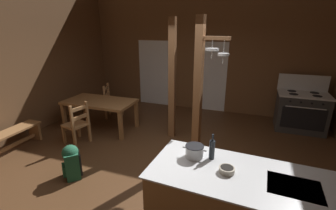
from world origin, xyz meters
TOP-DOWN VIEW (x-y plane):
  - ground_plane at (0.00, 0.00)m, footprint 7.67×7.86m
  - wall_back at (0.00, 3.60)m, footprint 7.67×0.14m
  - glazed_door_back_left at (-1.55, 3.53)m, footprint 1.00×0.01m
  - glazed_panel_back_right at (0.34, 3.53)m, footprint 0.84×0.01m
  - kitchen_island at (1.50, -1.00)m, footprint 2.21×1.07m
  - stove_range at (2.67, 2.86)m, footprint 1.14×0.82m
  - support_post_with_pot_rack at (0.57, 0.74)m, footprint 0.60×0.26m
  - support_post_center at (-0.19, 1.42)m, footprint 0.14×0.14m
  - dining_table at (-2.00, 1.21)m, footprint 1.71×0.91m
  - ladderback_chair_near_window at (-2.01, 0.36)m, footprint 0.53×0.53m
  - ladderback_chair_by_post at (-2.18, 2.00)m, footprint 0.56×0.56m
  - bench_along_left_wall at (-3.07, -0.45)m, footprint 0.37×1.40m
  - backpack at (-1.27, -0.67)m, footprint 0.38×0.39m
  - stockpot_on_counter at (0.86, -0.81)m, footprint 0.30×0.23m
  - mixing_bowl_on_counter at (1.28, -1.00)m, footprint 0.18×0.18m
  - bottle_tall_on_counter at (1.07, -0.77)m, footprint 0.07×0.07m

SIDE VIEW (x-z plane):
  - ground_plane at x=0.00m, z-range -0.10..0.00m
  - bench_along_left_wall at x=-3.07m, z-range 0.08..0.52m
  - backpack at x=-1.27m, z-range 0.02..0.61m
  - ladderback_chair_near_window at x=-2.01m, z-range -0.02..0.93m
  - ladderback_chair_by_post at x=-2.18m, z-range -0.02..0.93m
  - kitchen_island at x=1.50m, z-range 0.00..0.91m
  - stove_range at x=2.67m, z-range -0.18..1.14m
  - dining_table at x=-2.00m, z-range 0.28..1.02m
  - mixing_bowl_on_counter at x=1.28m, z-range 0.91..0.97m
  - stockpot_on_counter at x=0.86m, z-range 0.91..1.06m
  - glazed_door_back_left at x=-1.55m, z-range 0.00..2.05m
  - glazed_panel_back_right at x=0.34m, z-range 0.00..2.05m
  - bottle_tall_on_counter at x=1.07m, z-range 0.87..1.20m
  - support_post_center at x=-0.19m, z-range 0.00..2.65m
  - support_post_with_pot_rack at x=0.57m, z-range 0.09..2.75m
  - wall_back at x=0.00m, z-range 0.00..4.30m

